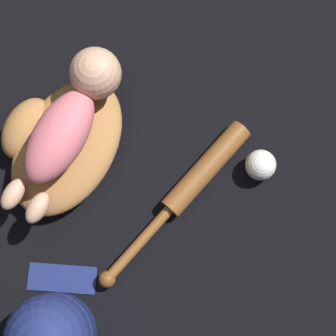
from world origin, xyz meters
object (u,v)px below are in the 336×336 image
baseball_glove (60,143)px  baseball_bat (191,185)px  baseball (261,165)px  baby_figure (71,117)px

baseball_glove → baseball_bat: 0.31m
baseball_bat → baseball: baseball is taller
baseball_glove → baby_figure: bearing=-24.5°
baseball_bat → baseball_glove: bearing=96.7°
baseball → baby_figure: bearing=102.9°
baseball_glove → baseball: baseball_glove is taller
baby_figure → baseball_glove: bearing=155.5°
baseball_glove → baseball: size_ratio=4.96×
baby_figure → baseball_bat: baby_figure is taller
baby_figure → baseball: (0.09, -0.42, -0.10)m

